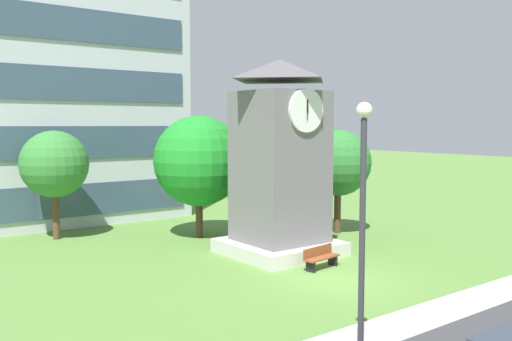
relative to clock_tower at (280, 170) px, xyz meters
The scene contains 9 objects.
ground_plane 5.94m from the clock_tower, 104.55° to the right, with size 160.00×160.00×0.00m, color #567F38.
kerb_strip 9.71m from the clock_tower, 97.38° to the right, with size 120.00×1.60×0.01m, color #9E9E99.
office_building 20.74m from the clock_tower, 108.21° to the left, with size 16.12×14.27×22.40m.
clock_tower is the anchor object (origin of this frame).
park_bench 4.46m from the clock_tower, 95.22° to the right, with size 1.85×0.75×0.88m.
street_lamp 12.11m from the clock_tower, 120.38° to the right, with size 0.36×0.36×6.30m.
tree_by_building 5.36m from the clock_tower, 101.29° to the left, with size 4.61×4.61×6.25m.
tree_near_tower 11.59m from the clock_tower, 127.73° to the left, with size 3.37×3.37×5.50m.
tree_streetside 5.73m from the clock_tower, 18.33° to the left, with size 3.51×3.51×5.52m.
Camera 1 is at (-14.15, -14.33, 5.81)m, focal length 38.39 mm.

